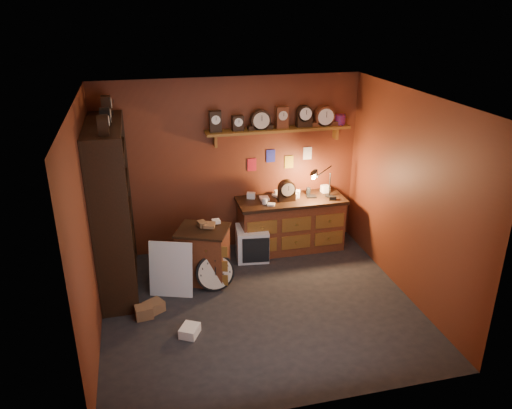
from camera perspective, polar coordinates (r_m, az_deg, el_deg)
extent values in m
plane|color=black|center=(6.69, 0.40, -11.45)|extent=(4.00, 4.00, 0.00)
cube|color=maroon|center=(7.68, -2.85, 4.41)|extent=(4.00, 0.02, 2.70)
cube|color=maroon|center=(4.51, 6.09, -9.61)|extent=(4.00, 0.02, 2.70)
cube|color=maroon|center=(5.92, -18.73, -2.55)|extent=(0.02, 3.60, 2.70)
cube|color=maroon|center=(6.77, 17.08, 0.85)|extent=(0.02, 3.60, 2.70)
cube|color=beige|center=(5.64, 0.47, 11.93)|extent=(4.00, 3.60, 0.02)
cube|color=brown|center=(7.54, 2.58, 8.58)|extent=(2.20, 0.30, 0.04)
cube|color=brown|center=(7.44, -4.70, 7.37)|extent=(0.04, 0.16, 0.20)
cube|color=brown|center=(7.94, 9.08, 8.15)|extent=(0.04, 0.16, 0.20)
cylinder|color=#B21419|center=(7.84, 9.58, 9.55)|extent=(0.16, 0.16, 0.15)
cube|color=maroon|center=(7.70, -1.73, 4.47)|extent=(0.14, 0.01, 0.20)
cube|color=navy|center=(7.73, 0.44, 5.48)|extent=(0.14, 0.01, 0.20)
cube|color=#B99617|center=(7.84, 2.58, 4.79)|extent=(0.14, 0.01, 0.20)
cube|color=silver|center=(7.89, 4.70, 5.76)|extent=(0.14, 0.01, 0.20)
cube|color=black|center=(6.89, -17.84, -0.67)|extent=(0.03, 1.60, 2.30)
cube|color=black|center=(6.16, -16.12, -3.26)|extent=(0.45, 0.03, 2.30)
cube|color=black|center=(7.60, -15.86, 1.74)|extent=(0.45, 0.03, 2.30)
cube|color=black|center=(7.36, -15.06, -8.40)|extent=(0.43, 1.54, 0.03)
cube|color=black|center=(7.12, -15.47, -4.95)|extent=(0.43, 1.54, 0.03)
cube|color=black|center=(6.93, -15.85, -1.64)|extent=(0.43, 1.54, 0.03)
cube|color=black|center=(6.76, -16.25, 1.84)|extent=(0.43, 1.54, 0.03)
cube|color=black|center=(6.63, -16.67, 5.48)|extent=(0.43, 1.54, 0.03)
cube|color=black|center=(6.53, -17.04, 8.66)|extent=(0.43, 1.54, 0.03)
cube|color=brown|center=(7.94, 3.94, -2.36)|extent=(1.62, 0.60, 0.80)
cube|color=black|center=(7.77, 4.02, 0.48)|extent=(1.68, 0.66, 0.05)
cube|color=brown|center=(7.68, 4.62, -3.29)|extent=(1.54, 0.02, 0.52)
cylinder|color=black|center=(7.91, 8.35, 0.98)|extent=(0.12, 0.12, 0.02)
cylinder|color=black|center=(7.85, 8.43, 2.27)|extent=(0.02, 0.02, 0.38)
cylinder|color=black|center=(7.70, 7.78, 3.80)|extent=(0.27, 0.09, 0.14)
cone|color=black|center=(7.64, 6.87, 3.37)|extent=(0.18, 0.14, 0.18)
cube|color=brown|center=(7.11, -5.99, -5.80)|extent=(0.81, 0.75, 0.75)
cube|color=black|center=(6.93, -6.12, -2.95)|extent=(0.86, 0.80, 0.03)
cube|color=brown|center=(6.87, -5.67, -6.87)|extent=(0.55, 0.24, 0.64)
cylinder|color=black|center=(6.92, -4.71, -7.71)|extent=(0.53, 0.17, 0.53)
cylinder|color=beige|center=(6.89, -4.66, -7.80)|extent=(0.47, 0.11, 0.46)
cube|color=black|center=(6.84, -4.67, -7.31)|extent=(0.01, 0.04, 0.17)
cube|color=black|center=(6.90, -4.16, -7.98)|extent=(0.12, 0.01, 0.01)
cube|color=silver|center=(7.01, -9.51, -10.01)|extent=(0.61, 0.35, 0.77)
cube|color=silver|center=(7.69, -0.45, -4.43)|extent=(0.53, 0.53, 0.50)
cube|color=black|center=(7.48, -0.01, -5.27)|extent=(0.40, 0.07, 0.40)
cube|color=brown|center=(6.67, -11.58, -11.36)|extent=(0.30, 0.28, 0.14)
cube|color=white|center=(6.20, -7.58, -14.11)|extent=(0.29, 0.30, 0.12)
cube|color=brown|center=(6.58, -12.69, -11.90)|extent=(0.23, 0.20, 0.16)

